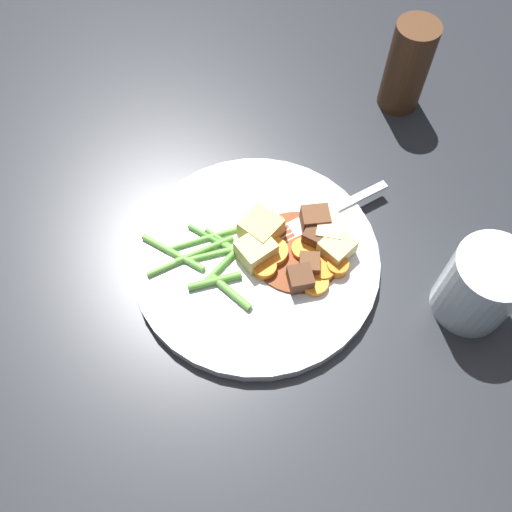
% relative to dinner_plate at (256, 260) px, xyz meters
% --- Properties ---
extents(ground_plane, '(3.00, 3.00, 0.00)m').
position_rel_dinner_plate_xyz_m(ground_plane, '(0.00, 0.00, -0.01)').
color(ground_plane, '#26282D').
extents(dinner_plate, '(0.28, 0.28, 0.02)m').
position_rel_dinner_plate_xyz_m(dinner_plate, '(0.00, 0.00, 0.00)').
color(dinner_plate, white).
rests_on(dinner_plate, ground_plane).
extents(stew_sauce, '(0.10, 0.10, 0.00)m').
position_rel_dinner_plate_xyz_m(stew_sauce, '(0.05, -0.00, 0.01)').
color(stew_sauce, brown).
rests_on(stew_sauce, dinner_plate).
extents(carrot_slice_0, '(0.04, 0.04, 0.01)m').
position_rel_dinner_plate_xyz_m(carrot_slice_0, '(0.02, 0.00, 0.01)').
color(carrot_slice_0, orange).
rests_on(carrot_slice_0, dinner_plate).
extents(carrot_slice_1, '(0.03, 0.03, 0.01)m').
position_rel_dinner_plate_xyz_m(carrot_slice_1, '(0.03, 0.03, 0.01)').
color(carrot_slice_1, orange).
rests_on(carrot_slice_1, dinner_plate).
extents(carrot_slice_2, '(0.04, 0.04, 0.01)m').
position_rel_dinner_plate_xyz_m(carrot_slice_2, '(0.01, -0.02, 0.01)').
color(carrot_slice_2, orange).
rests_on(carrot_slice_2, dinner_plate).
extents(carrot_slice_3, '(0.03, 0.03, 0.01)m').
position_rel_dinner_plate_xyz_m(carrot_slice_3, '(0.07, -0.03, 0.01)').
color(carrot_slice_3, orange).
rests_on(carrot_slice_3, dinner_plate).
extents(carrot_slice_4, '(0.03, 0.03, 0.01)m').
position_rel_dinner_plate_xyz_m(carrot_slice_4, '(0.05, -0.00, 0.01)').
color(carrot_slice_4, orange).
rests_on(carrot_slice_4, dinner_plate).
extents(carrot_slice_5, '(0.04, 0.04, 0.01)m').
position_rel_dinner_plate_xyz_m(carrot_slice_5, '(0.06, -0.04, 0.01)').
color(carrot_slice_5, orange).
rests_on(carrot_slice_5, dinner_plate).
extents(carrot_slice_6, '(0.03, 0.03, 0.01)m').
position_rel_dinner_plate_xyz_m(carrot_slice_6, '(0.09, -0.03, 0.02)').
color(carrot_slice_6, orange).
rests_on(carrot_slice_6, dinner_plate).
extents(potato_chunk_0, '(0.05, 0.05, 0.03)m').
position_rel_dinner_plate_xyz_m(potato_chunk_0, '(0.01, 0.03, 0.02)').
color(potato_chunk_0, '#DBBC6B').
rests_on(potato_chunk_0, dinner_plate).
extents(potato_chunk_1, '(0.05, 0.05, 0.03)m').
position_rel_dinner_plate_xyz_m(potato_chunk_1, '(-0.00, -0.00, 0.02)').
color(potato_chunk_1, '#E5CC7A').
rests_on(potato_chunk_1, dinner_plate).
extents(potato_chunk_2, '(0.04, 0.04, 0.03)m').
position_rel_dinner_plate_xyz_m(potato_chunk_2, '(0.08, 0.02, 0.02)').
color(potato_chunk_2, '#EAD68C').
rests_on(potato_chunk_2, dinner_plate).
extents(potato_chunk_3, '(0.05, 0.05, 0.02)m').
position_rel_dinner_plate_xyz_m(potato_chunk_3, '(0.09, -0.01, 0.02)').
color(potato_chunk_3, '#E5CC7A').
rests_on(potato_chunk_3, dinner_plate).
extents(meat_chunk_0, '(0.03, 0.03, 0.03)m').
position_rel_dinner_plate_xyz_m(meat_chunk_0, '(0.07, 0.03, 0.02)').
color(meat_chunk_0, brown).
rests_on(meat_chunk_0, dinner_plate).
extents(meat_chunk_1, '(0.04, 0.04, 0.02)m').
position_rel_dinner_plate_xyz_m(meat_chunk_1, '(0.07, 0.01, 0.02)').
color(meat_chunk_1, '#56331E').
rests_on(meat_chunk_1, dinner_plate).
extents(meat_chunk_2, '(0.03, 0.03, 0.02)m').
position_rel_dinner_plate_xyz_m(meat_chunk_2, '(0.04, -0.04, 0.02)').
color(meat_chunk_2, '#56331E').
rests_on(meat_chunk_2, dinner_plate).
extents(meat_chunk_3, '(0.03, 0.03, 0.02)m').
position_rel_dinner_plate_xyz_m(meat_chunk_3, '(0.06, -0.02, 0.02)').
color(meat_chunk_3, brown).
rests_on(meat_chunk_3, dinner_plate).
extents(green_bean_0, '(0.05, 0.05, 0.01)m').
position_rel_dinner_plate_xyz_m(green_bean_0, '(-0.03, 0.02, 0.01)').
color(green_bean_0, '#599E38').
rests_on(green_bean_0, dinner_plate).
extents(green_bean_1, '(0.06, 0.05, 0.01)m').
position_rel_dinner_plate_xyz_m(green_bean_1, '(-0.05, 0.03, 0.01)').
color(green_bean_1, '#4C8E33').
rests_on(green_bean_1, dinner_plate).
extents(green_bean_2, '(0.07, 0.06, 0.01)m').
position_rel_dinner_plate_xyz_m(green_bean_2, '(-0.09, 0.01, 0.01)').
color(green_bean_2, '#66AD42').
rests_on(green_bean_2, dinner_plate).
extents(green_bean_3, '(0.07, 0.03, 0.01)m').
position_rel_dinner_plate_xyz_m(green_bean_3, '(-0.06, 0.01, 0.01)').
color(green_bean_3, '#599E38').
rests_on(green_bean_3, dinner_plate).
extents(green_bean_4, '(0.06, 0.06, 0.01)m').
position_rel_dinner_plate_xyz_m(green_bean_4, '(-0.03, -0.00, 0.01)').
color(green_bean_4, '#599E38').
rests_on(green_bean_4, dinner_plate).
extents(green_bean_5, '(0.07, 0.03, 0.01)m').
position_rel_dinner_plate_xyz_m(green_bean_5, '(-0.09, 0.00, 0.01)').
color(green_bean_5, '#66AD42').
rests_on(green_bean_5, dinner_plate).
extents(green_bean_6, '(0.08, 0.02, 0.01)m').
position_rel_dinner_plate_xyz_m(green_bean_6, '(-0.05, 0.03, 0.01)').
color(green_bean_6, '#66AD42').
rests_on(green_bean_6, dinner_plate).
extents(green_bean_7, '(0.04, 0.05, 0.01)m').
position_rel_dinner_plate_xyz_m(green_bean_7, '(-0.03, -0.04, 0.01)').
color(green_bean_7, '#66AD42').
rests_on(green_bean_7, dinner_plate).
extents(green_bean_8, '(0.06, 0.02, 0.01)m').
position_rel_dinner_plate_xyz_m(green_bean_8, '(-0.05, -0.03, 0.01)').
color(green_bean_8, '#599E38').
rests_on(green_bean_8, dinner_plate).
extents(green_bean_9, '(0.08, 0.02, 0.01)m').
position_rel_dinner_plate_xyz_m(green_bean_9, '(-0.04, 0.01, 0.01)').
color(green_bean_9, '#66AD42').
rests_on(green_bean_9, dinner_plate).
extents(fork, '(0.17, 0.08, 0.00)m').
position_rel_dinner_plate_xyz_m(fork, '(0.08, 0.04, 0.01)').
color(fork, silver).
rests_on(fork, dinner_plate).
extents(water_glass, '(0.08, 0.08, 0.09)m').
position_rel_dinner_plate_xyz_m(water_glass, '(0.22, -0.08, 0.04)').
color(water_glass, silver).
rests_on(water_glass, ground_plane).
extents(pepper_mill, '(0.05, 0.05, 0.12)m').
position_rel_dinner_plate_xyz_m(pepper_mill, '(0.22, 0.23, 0.05)').
color(pepper_mill, '#4C2D19').
rests_on(pepper_mill, ground_plane).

